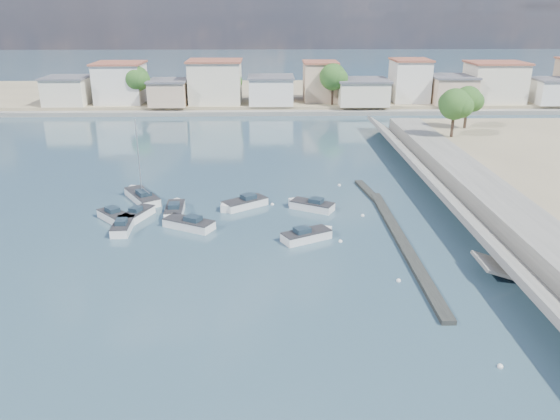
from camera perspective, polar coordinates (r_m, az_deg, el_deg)
name	(u,v)px	position (r m, az deg, el deg)	size (l,w,h in m)	color
ground	(302,157)	(76.19, 2.31, 5.61)	(400.00, 400.00, 0.00)	#2B4757
seawall_walkway	(519,221)	(55.24, 23.69, -1.07)	(5.00, 90.00, 1.80)	slate
breakwater	(395,231)	(51.42, 11.91, -2.14)	(2.00, 31.02, 0.35)	black
far_shore_land	(288,95)	(126.97, 0.84, 11.97)	(160.00, 40.00, 1.40)	gray
far_shore_quay	(292,113)	(106.32, 1.27, 10.12)	(160.00, 2.50, 0.80)	slate
far_town	(344,84)	(112.43, 6.75, 12.90)	(113.01, 12.80, 8.35)	beige
shore_trees	(338,84)	(103.29, 6.12, 12.98)	(74.56, 38.32, 7.92)	#38281E
motorboat_a	(123,226)	(52.91, -16.05, -1.61)	(1.75, 4.51, 1.48)	white
motorboat_b	(140,214)	(55.58, -14.45, -0.38)	(2.81, 4.21, 1.48)	white
motorboat_c	(187,224)	(52.10, -9.72, -1.43)	(5.21, 3.89, 1.48)	white
motorboat_d	(243,204)	(56.60, -3.92, 0.63)	(4.91, 4.25, 1.48)	white
motorboat_e	(175,209)	(55.97, -10.91, 0.05)	(1.96, 4.87, 1.48)	white
motorboat_f	(310,206)	(56.10, 3.16, 0.46)	(4.75, 3.66, 1.48)	white
motorboat_g	(116,218)	(55.13, -16.72, -0.78)	(4.19, 4.35, 1.48)	white
motorboat_h	(309,236)	(48.83, 3.00, -2.68)	(4.80, 3.59, 1.48)	white
sailboat	(141,196)	(60.63, -14.29, 1.42)	(4.82, 6.10, 9.00)	white
mooring_buoys	(356,236)	(49.90, 7.97, -2.75)	(13.26, 34.52, 0.36)	white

